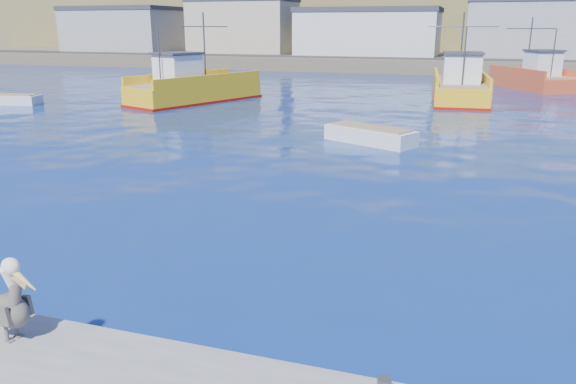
# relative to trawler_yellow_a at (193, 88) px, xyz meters

# --- Properties ---
(ground) EXTENTS (260.00, 260.00, 0.00)m
(ground) POSITION_rel_trawler_yellow_a_xyz_m (15.77, -27.29, -1.01)
(ground) COLOR navy
(ground) RESTS_ON ground
(dock_bollards) EXTENTS (36.20, 0.20, 0.30)m
(dock_bollards) POSITION_rel_trawler_yellow_a_xyz_m (16.37, -30.69, -0.36)
(dock_bollards) COLOR #4C4C4C
(dock_bollards) RESTS_ON dock
(far_shore) EXTENTS (200.00, 81.00, 24.00)m
(far_shore) POSITION_rel_trawler_yellow_a_xyz_m (15.78, 81.91, 7.97)
(far_shore) COLOR brown
(far_shore) RESTS_ON ground
(trawler_yellow_a) EXTENTS (7.18, 11.22, 6.43)m
(trawler_yellow_a) POSITION_rel_trawler_yellow_a_xyz_m (0.00, 0.00, 0.00)
(trawler_yellow_a) COLOR yellow
(trawler_yellow_a) RESTS_ON ground
(trawler_yellow_b) EXTENTS (5.07, 10.99, 6.44)m
(trawler_yellow_b) POSITION_rel_trawler_yellow_a_xyz_m (18.60, 6.74, 0.00)
(trawler_yellow_b) COLOR yellow
(trawler_yellow_b) RESTS_ON ground
(boat_orange) EXTENTS (7.17, 9.57, 6.17)m
(boat_orange) POSITION_rel_trawler_yellow_a_xyz_m (24.63, 17.45, 0.06)
(boat_orange) COLOR #D64D25
(boat_orange) RESTS_ON ground
(skiff_left) EXTENTS (4.23, 2.02, 0.88)m
(skiff_left) POSITION_rel_trawler_yellow_a_xyz_m (-11.82, -5.12, -0.72)
(skiff_left) COLOR silver
(skiff_left) RESTS_ON ground
(skiff_mid) EXTENTS (4.71, 3.40, 0.97)m
(skiff_mid) POSITION_rel_trawler_yellow_a_xyz_m (15.08, -10.87, -0.69)
(skiff_mid) COLOR silver
(skiff_mid) RESTS_ON ground
(pelican) EXTENTS (1.19, 0.58, 1.47)m
(pelican) POSITION_rel_trawler_yellow_a_xyz_m (12.79, -31.06, 0.12)
(pelican) COLOR #595451
(pelican) RESTS_ON dock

